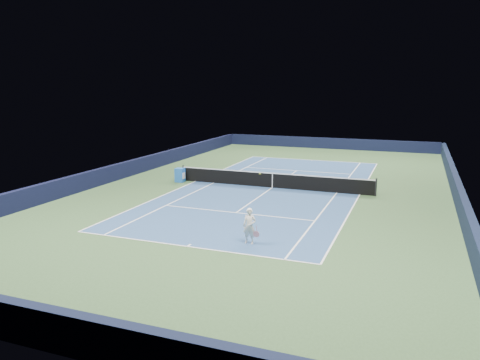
% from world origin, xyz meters
% --- Properties ---
extents(ground, '(40.00, 40.00, 0.00)m').
position_xyz_m(ground, '(0.00, 0.00, 0.00)').
color(ground, '#324F2B').
rests_on(ground, ground).
extents(wall_far, '(22.00, 0.35, 1.10)m').
position_xyz_m(wall_far, '(0.00, 19.82, 0.55)').
color(wall_far, black).
rests_on(wall_far, ground).
extents(wall_near, '(22.00, 0.35, 1.10)m').
position_xyz_m(wall_near, '(0.00, -19.82, 0.55)').
color(wall_near, black).
rests_on(wall_near, ground).
extents(wall_right, '(0.35, 40.00, 1.10)m').
position_xyz_m(wall_right, '(10.82, 0.00, 0.55)').
color(wall_right, '#111933').
rests_on(wall_right, ground).
extents(wall_left, '(0.35, 40.00, 1.10)m').
position_xyz_m(wall_left, '(-10.82, 0.00, 0.55)').
color(wall_left, black).
rests_on(wall_left, ground).
extents(court_surface, '(10.97, 23.77, 0.01)m').
position_xyz_m(court_surface, '(0.00, 0.00, 0.00)').
color(court_surface, navy).
rests_on(court_surface, ground).
extents(baseline_far, '(10.97, 0.08, 0.00)m').
position_xyz_m(baseline_far, '(0.00, 11.88, 0.01)').
color(baseline_far, white).
rests_on(baseline_far, ground).
extents(baseline_near, '(10.97, 0.08, 0.00)m').
position_xyz_m(baseline_near, '(0.00, -11.88, 0.01)').
color(baseline_near, white).
rests_on(baseline_near, ground).
extents(sideline_doubles_right, '(0.08, 23.77, 0.00)m').
position_xyz_m(sideline_doubles_right, '(5.49, 0.00, 0.01)').
color(sideline_doubles_right, white).
rests_on(sideline_doubles_right, ground).
extents(sideline_doubles_left, '(0.08, 23.77, 0.00)m').
position_xyz_m(sideline_doubles_left, '(-5.49, 0.00, 0.01)').
color(sideline_doubles_left, white).
rests_on(sideline_doubles_left, ground).
extents(sideline_singles_right, '(0.08, 23.77, 0.00)m').
position_xyz_m(sideline_singles_right, '(4.12, 0.00, 0.01)').
color(sideline_singles_right, white).
rests_on(sideline_singles_right, ground).
extents(sideline_singles_left, '(0.08, 23.77, 0.00)m').
position_xyz_m(sideline_singles_left, '(-4.12, 0.00, 0.01)').
color(sideline_singles_left, white).
rests_on(sideline_singles_left, ground).
extents(service_line_far, '(8.23, 0.08, 0.00)m').
position_xyz_m(service_line_far, '(0.00, 6.40, 0.01)').
color(service_line_far, white).
rests_on(service_line_far, ground).
extents(service_line_near, '(8.23, 0.08, 0.00)m').
position_xyz_m(service_line_near, '(0.00, -6.40, 0.01)').
color(service_line_near, white).
rests_on(service_line_near, ground).
extents(center_service_line, '(0.08, 12.80, 0.00)m').
position_xyz_m(center_service_line, '(0.00, 0.00, 0.01)').
color(center_service_line, white).
rests_on(center_service_line, ground).
extents(center_mark_far, '(0.08, 0.30, 0.00)m').
position_xyz_m(center_mark_far, '(0.00, 11.73, 0.01)').
color(center_mark_far, white).
rests_on(center_mark_far, ground).
extents(center_mark_near, '(0.08, 0.30, 0.00)m').
position_xyz_m(center_mark_near, '(0.00, -11.73, 0.01)').
color(center_mark_near, white).
rests_on(center_mark_near, ground).
extents(tennis_net, '(12.90, 0.10, 1.07)m').
position_xyz_m(tennis_net, '(0.00, 0.00, 0.50)').
color(tennis_net, black).
rests_on(tennis_net, ground).
extents(sponsor_cube, '(0.60, 0.54, 0.94)m').
position_xyz_m(sponsor_cube, '(-6.40, -0.49, 0.47)').
color(sponsor_cube, blue).
rests_on(sponsor_cube, ground).
extents(tennis_player, '(0.74, 1.23, 2.82)m').
position_xyz_m(tennis_player, '(2.25, -10.62, 0.76)').
color(tennis_player, white).
rests_on(tennis_player, ground).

